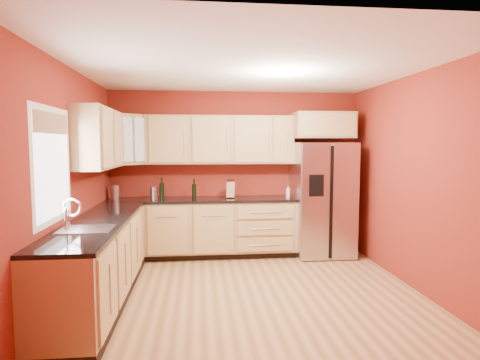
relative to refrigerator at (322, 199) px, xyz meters
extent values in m
plane|color=olive|center=(-1.35, -1.62, -0.89)|extent=(4.00, 4.00, 0.00)
plane|color=white|center=(-1.35, -1.62, 1.71)|extent=(4.00, 4.00, 0.00)
cube|color=maroon|center=(-1.35, 0.38, 0.41)|extent=(4.00, 0.04, 2.60)
cube|color=maroon|center=(-1.35, -3.62, 0.41)|extent=(4.00, 0.04, 2.60)
cube|color=maroon|center=(-3.35, -1.62, 0.41)|extent=(0.04, 4.00, 2.60)
cube|color=maroon|center=(0.65, -1.62, 0.41)|extent=(0.04, 4.00, 2.60)
cube|color=#A57850|center=(-1.90, 0.07, -0.45)|extent=(2.90, 0.60, 0.88)
cube|color=#A57850|center=(-3.05, -1.62, -0.45)|extent=(0.60, 2.80, 0.88)
cube|color=black|center=(-1.90, 0.06, 0.01)|extent=(2.90, 0.62, 0.04)
cube|color=black|center=(-3.04, -1.62, 0.01)|extent=(0.62, 2.80, 0.04)
cube|color=#A57850|center=(-1.60, 0.21, 0.94)|extent=(2.30, 0.33, 0.75)
cube|color=#A57850|center=(-3.19, -0.90, 0.94)|extent=(0.33, 1.35, 0.75)
cube|color=#A57850|center=(-3.02, 0.04, 0.94)|extent=(0.67, 0.67, 0.75)
cube|color=#A57850|center=(0.00, 0.07, 1.16)|extent=(0.92, 0.60, 0.40)
cube|color=#ABAAAF|center=(0.00, 0.00, 0.00)|extent=(0.90, 0.75, 1.78)
cube|color=white|center=(-3.33, -2.12, 0.66)|extent=(0.03, 0.90, 1.00)
cylinder|color=#ABAAAF|center=(-3.20, 0.07, 0.14)|extent=(0.18, 0.18, 0.22)
cylinder|color=#ABAAAF|center=(-2.62, 0.03, 0.12)|extent=(0.15, 0.15, 0.19)
cube|color=#A67A50|center=(-1.45, 0.10, 0.15)|extent=(0.14, 0.13, 0.24)
cylinder|color=silver|center=(-0.55, 0.02, 0.12)|extent=(0.08, 0.08, 0.18)
camera|label=1|loc=(-1.94, -6.11, 0.85)|focal=30.00mm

